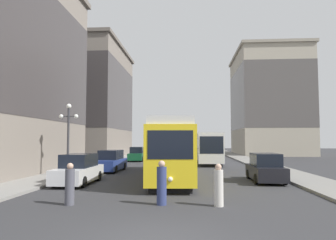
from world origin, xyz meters
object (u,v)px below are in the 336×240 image
(parked_car_left_mid, at_px, (111,161))
(pedestrian_on_sidewalk, at_px, (162,184))
(parked_car_left_far, at_px, (79,170))
(parked_car_right_far, at_px, (265,169))
(parked_car_left_near, at_px, (137,154))
(pedestrian_crossing_far, at_px, (70,185))
(pedestrian_crossing_near, at_px, (219,186))
(lamp_post_left_near, at_px, (68,128))
(streetcar, at_px, (172,148))
(transit_bus, at_px, (209,147))

(parked_car_left_mid, xyz_separation_m, pedestrian_on_sidewalk, (5.65, -13.64, 0.00))
(parked_car_left_far, bearing_deg, parked_car_right_far, 8.28)
(parked_car_left_near, height_order, parked_car_left_mid, same)
(parked_car_right_far, xyz_separation_m, pedestrian_crossing_far, (-9.81, -7.91, -0.04))
(parked_car_left_near, xyz_separation_m, pedestrian_crossing_near, (7.97, -27.29, -0.05))
(parked_car_right_far, distance_m, pedestrian_on_sidewalk, 9.72)
(pedestrian_on_sidewalk, bearing_deg, lamp_post_left_near, -150.58)
(streetcar, height_order, pedestrian_on_sidewalk, streetcar)
(streetcar, height_order, parked_car_left_mid, streetcar)
(transit_bus, relative_size, parked_car_left_near, 2.43)
(parked_car_left_near, xyz_separation_m, parked_car_right_far, (11.68, -19.54, -0.00))
(pedestrian_crossing_near, relative_size, pedestrian_on_sidewalk, 0.94)
(pedestrian_on_sidewalk, bearing_deg, parked_car_right_far, 130.64)
(streetcar, relative_size, parked_car_right_far, 3.33)
(pedestrian_crossing_near, bearing_deg, parked_car_left_mid, 143.78)
(transit_bus, distance_m, pedestrian_on_sidewalk, 23.80)
(parked_car_right_far, distance_m, parked_car_left_far, 11.81)
(streetcar, xyz_separation_m, pedestrian_crossing_far, (-3.65, -9.72, -1.30))
(transit_bus, relative_size, parked_car_left_mid, 2.42)
(streetcar, distance_m, parked_car_left_far, 6.68)
(streetcar, xyz_separation_m, parked_car_right_far, (6.17, -1.81, -1.26))
(pedestrian_crossing_far, bearing_deg, parked_car_right_far, 168.03)
(pedestrian_on_sidewalk, distance_m, lamp_post_left_near, 11.95)
(pedestrian_crossing_near, bearing_deg, pedestrian_crossing_far, -154.79)
(parked_car_right_far, bearing_deg, lamp_post_left_near, -4.26)
(parked_car_left_near, height_order, pedestrian_crossing_far, parked_car_left_near)
(streetcar, bearing_deg, parked_car_left_mid, 139.84)
(transit_bus, bearing_deg, pedestrian_crossing_far, -106.05)
(transit_bus, bearing_deg, parked_car_right_far, -79.86)
(streetcar, distance_m, pedestrian_crossing_near, 9.95)
(pedestrian_on_sidewalk, bearing_deg, parked_car_left_near, -179.26)
(pedestrian_crossing_near, distance_m, lamp_post_left_near, 13.63)
(streetcar, xyz_separation_m, pedestrian_on_sidewalk, (0.13, -9.43, -1.25))
(parked_car_left_mid, bearing_deg, parked_car_right_far, -25.41)
(parked_car_left_near, bearing_deg, parked_car_left_mid, -91.85)
(pedestrian_crossing_far, bearing_deg, streetcar, -161.40)
(parked_car_left_far, relative_size, pedestrian_crossing_far, 2.81)
(transit_bus, xyz_separation_m, parked_car_left_far, (-9.03, -17.66, -1.10))
(parked_car_left_near, height_order, lamp_post_left_near, lamp_post_left_near)
(streetcar, bearing_deg, pedestrian_on_sidewalk, -92.02)
(parked_car_left_far, bearing_deg, pedestrian_on_sidewalk, -46.36)
(streetcar, height_order, lamp_post_left_near, lamp_post_left_near)
(parked_car_left_near, bearing_deg, lamp_post_left_near, -97.78)
(lamp_post_left_near, bearing_deg, parked_car_left_mid, 68.30)
(parked_car_left_near, distance_m, pedestrian_on_sidewalk, 27.75)
(transit_bus, relative_size, lamp_post_left_near, 2.25)
(transit_bus, bearing_deg, streetcar, -103.32)
(streetcar, bearing_deg, lamp_post_left_near, -178.40)
(pedestrian_on_sidewalk, bearing_deg, parked_car_left_mid, -168.52)
(pedestrian_crossing_far, bearing_deg, transit_bus, -157.57)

